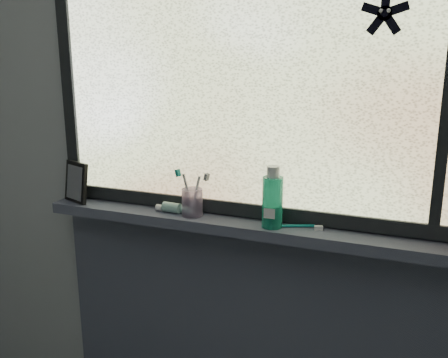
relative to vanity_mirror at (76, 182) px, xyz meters
The scene contains 12 objects.
wall_back 0.75m from the vanity_mirror, ahead, with size 3.00×0.01×2.50m, color #9EA3A8.
windowsill 0.74m from the vanity_mirror, ahead, with size 1.62×0.14×0.04m, color #45495C.
sill_apron 0.95m from the vanity_mirror, ahead, with size 1.62×0.02×0.98m, color #45495C.
window_pane 0.85m from the vanity_mirror, ahead, with size 1.50×0.01×1.00m, color silver.
frame_bottom 0.73m from the vanity_mirror, ahead, with size 1.60×0.03×0.05m, color black.
frame_left 0.44m from the vanity_mirror, 126.44° to the left, with size 0.05×0.03×1.10m, color black.
starfish_sticker 1.29m from the vanity_mirror, ahead, with size 0.15×0.02×0.15m, color black, non-canonical shape.
vanity_mirror is the anchor object (origin of this frame).
toothpaste_tube 0.45m from the vanity_mirror, ahead, with size 0.22×0.05×0.04m, color silver, non-canonical shape.
toothbrush_cup 0.51m from the vanity_mirror, ahead, with size 0.08×0.08×0.10m, color #A890BE.
toothbrush_lying 0.87m from the vanity_mirror, ahead, with size 0.23×0.02×0.02m, color #0E7F7B, non-canonical shape.
mouthwash_bottle 0.81m from the vanity_mirror, ahead, with size 0.07×0.07×0.18m, color #21AA83.
Camera 1 is at (0.52, -0.37, 1.62)m, focal length 40.00 mm.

